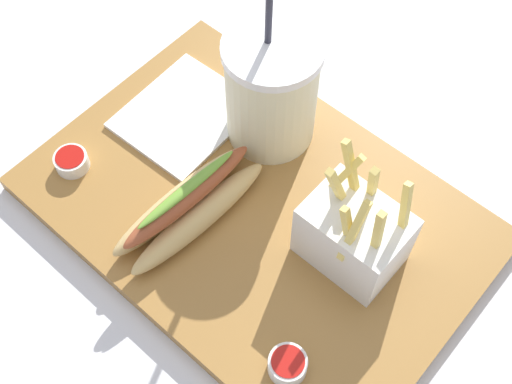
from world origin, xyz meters
The scene contains 8 objects.
ground_plane centered at (0.00, 0.00, -0.01)m, with size 2.40×2.40×0.02m, color silver.
food_tray centered at (0.00, 0.00, 0.01)m, with size 0.47×0.32×0.02m, color olive.
soda_cup centered at (0.05, -0.09, 0.09)m, with size 0.10×0.10×0.22m.
fries_basket centered at (-0.11, -0.02, 0.06)m, with size 0.10×0.08×0.14m.
hot_dog_1 centered at (0.04, 0.05, 0.04)m, with size 0.07×0.18×0.06m.
ketchup_cup_1 centered at (-0.14, 0.11, 0.03)m, with size 0.04×0.04×0.02m.
ketchup_cup_2 centered at (0.19, 0.09, 0.03)m, with size 0.04×0.04×0.02m.
napkin_stack centered at (0.14, -0.04, 0.02)m, with size 0.12×0.14×0.01m, color white.
Camera 1 is at (-0.23, 0.27, 0.64)m, focal length 46.89 mm.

